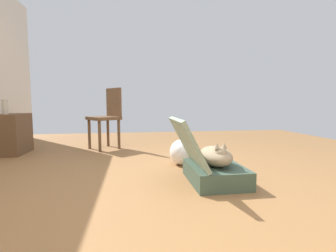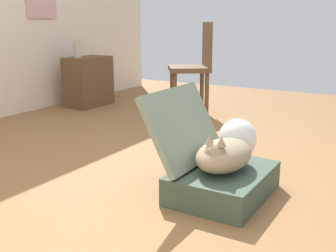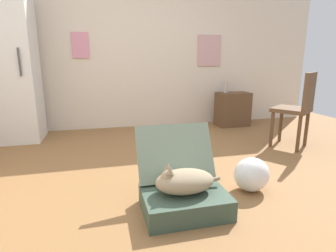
{
  "view_description": "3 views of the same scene",
  "coord_description": "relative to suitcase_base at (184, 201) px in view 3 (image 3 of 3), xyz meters",
  "views": [
    {
      "loc": [
        -2.1,
        0.17,
        0.73
      ],
      "look_at": [
        0.13,
        -0.17,
        0.51
      ],
      "focal_mm": 25.55,
      "sensor_mm": 36.0,
      "label": 1
    },
    {
      "loc": [
        -2.1,
        -1.46,
        0.97
      ],
      "look_at": [
        0.29,
        -0.02,
        0.27
      ],
      "focal_mm": 44.38,
      "sensor_mm": 36.0,
      "label": 2
    },
    {
      "loc": [
        -0.61,
        -2.34,
        1.11
      ],
      "look_at": [
        -0.02,
        0.02,
        0.52
      ],
      "focal_mm": 29.06,
      "sensor_mm": 36.0,
      "label": 3
    }
  ],
  "objects": [
    {
      "name": "chair",
      "position": [
        1.84,
        1.13,
        0.46
      ],
      "size": [
        0.58,
        0.58,
        0.97
      ],
      "rotation": [
        0.0,
        0.0,
        -2.53
      ],
      "color": "brown",
      "rests_on": "ground"
    },
    {
      "name": "cat",
      "position": [
        -0.01,
        0.0,
        0.17
      ],
      "size": [
        0.52,
        0.28,
        0.23
      ],
      "color": "#998466",
      "rests_on": "suitcase_base"
    },
    {
      "name": "suitcase_base",
      "position": [
        0.0,
        0.0,
        0.0
      ],
      "size": [
        0.62,
        0.47,
        0.16
      ],
      "primitive_type": "cube",
      "color": "#384C3D",
      "rests_on": "ground"
    },
    {
      "name": "side_table",
      "position": [
        1.63,
        2.44,
        0.21
      ],
      "size": [
        0.55,
        0.33,
        0.57
      ],
      "primitive_type": "cube",
      "color": "brown",
      "rests_on": "ground"
    },
    {
      "name": "ground_plane",
      "position": [
        0.04,
        0.59,
        -0.08
      ],
      "size": [
        7.68,
        7.68,
        0.0
      ],
      "primitive_type": "plane",
      "color": "olive",
      "rests_on": "ground"
    },
    {
      "name": "wall_back",
      "position": [
        0.04,
        2.85,
        1.22
      ],
      "size": [
        6.4,
        0.15,
        2.6
      ],
      "color": "beige",
      "rests_on": "ground"
    },
    {
      "name": "suitcase_lid",
      "position": [
        0.0,
        0.26,
        0.3
      ],
      "size": [
        0.62,
        0.25,
        0.43
      ],
      "primitive_type": "cube",
      "rotation": [
        1.09,
        0.0,
        0.0
      ],
      "color": "gray",
      "rests_on": "suitcase_base"
    },
    {
      "name": "refrigerator",
      "position": [
        -1.71,
        2.39,
        0.91
      ],
      "size": [
        0.63,
        0.63,
        1.97
      ],
      "color": "silver",
      "rests_on": "ground"
    },
    {
      "name": "vase_tall",
      "position": [
        1.49,
        2.46,
        0.59
      ],
      "size": [
        0.08,
        0.08,
        0.2
      ],
      "primitive_type": "cylinder",
      "color": "#B7AD99",
      "rests_on": "side_table"
    },
    {
      "name": "plastic_bag_white",
      "position": [
        0.66,
        0.18,
        0.07
      ],
      "size": [
        0.31,
        0.27,
        0.3
      ],
      "primitive_type": "ellipsoid",
      "color": "white",
      "rests_on": "ground"
    }
  ]
}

